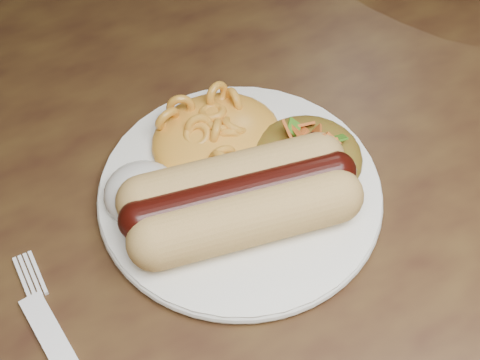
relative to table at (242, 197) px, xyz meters
name	(u,v)px	position (x,y,z in m)	size (l,w,h in m)	color
table	(242,197)	(0.00, 0.00, 0.00)	(1.60, 0.90, 0.75)	#4B3518
plate	(240,193)	(-0.03, -0.06, 0.10)	(0.20, 0.20, 0.01)	white
hotdog	(240,198)	(-0.04, -0.08, 0.12)	(0.14, 0.09, 0.04)	#ECB768
mac_and_cheese	(216,126)	(-0.03, -0.01, 0.12)	(0.10, 0.09, 0.04)	orange
sour_cream	(141,187)	(-0.10, -0.04, 0.12)	(0.05, 0.05, 0.03)	white
taco_salad	(306,152)	(0.02, -0.06, 0.12)	(0.08, 0.08, 0.04)	#9F341D
fork	(63,359)	(-0.18, -0.12, 0.09)	(0.02, 0.15, 0.00)	white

